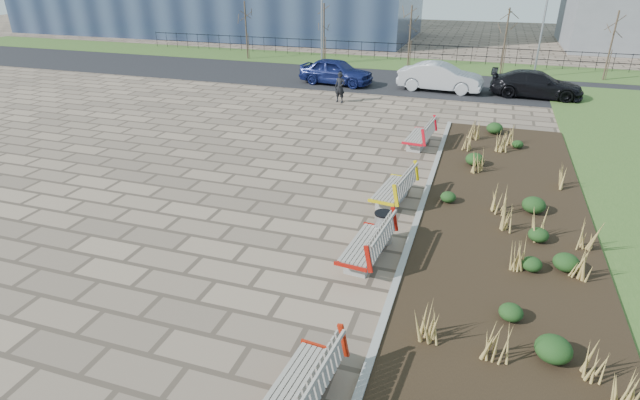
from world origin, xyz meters
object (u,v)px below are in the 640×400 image
(bench_c, at_px, (393,187))
(bench_a, at_px, (295,385))
(car_black, at_px, (536,84))
(litter_bin, at_px, (383,228))
(pedestrian, at_px, (340,87))
(car_blue, at_px, (336,71))
(car_silver, at_px, (440,77))
(lamp_east, at_px, (543,27))
(bench_d, at_px, (419,134))
(bench_b, at_px, (365,242))
(lamp_west, at_px, (322,19))

(bench_c, bearing_deg, bench_a, -82.51)
(car_black, bearing_deg, litter_bin, 167.56)
(bench_a, relative_size, pedestrian, 1.37)
(bench_c, distance_m, car_blue, 16.15)
(car_blue, bearing_deg, car_silver, -80.38)
(car_blue, bearing_deg, lamp_east, -55.25)
(bench_c, bearing_deg, car_silver, 98.38)
(pedestrian, height_order, car_silver, car_silver)
(bench_d, bearing_deg, pedestrian, 135.90)
(litter_bin, bearing_deg, bench_d, 91.68)
(car_silver, bearing_deg, litter_bin, -173.86)
(litter_bin, relative_size, lamp_east, 0.14)
(bench_a, distance_m, bench_c, 8.11)
(bench_b, relative_size, pedestrian, 1.37)
(bench_a, bearing_deg, car_silver, 96.04)
(bench_d, relative_size, lamp_east, 0.35)
(car_blue, bearing_deg, car_black, -80.73)
(pedestrian, bearing_deg, bench_d, -39.44)
(bench_b, relative_size, car_blue, 0.48)
(lamp_east, bearing_deg, bench_d, -108.05)
(bench_d, height_order, lamp_east, lamp_east)
(bench_b, relative_size, bench_d, 1.00)
(car_black, xyz_separation_m, lamp_west, (-13.76, 5.43, 2.34))
(bench_a, bearing_deg, car_blue, 110.58)
(car_silver, distance_m, lamp_west, 10.61)
(litter_bin, xyz_separation_m, car_blue, (-6.44, 17.32, 0.35))
(pedestrian, bearing_deg, bench_b, -61.46)
(bench_b, bearing_deg, pedestrian, 113.87)
(bench_c, bearing_deg, litter_bin, -77.16)
(bench_d, distance_m, litter_bin, 7.74)
(pedestrian, relative_size, lamp_west, 0.25)
(bench_c, relative_size, lamp_west, 0.35)
(lamp_east, bearing_deg, car_blue, -152.85)
(litter_bin, relative_size, pedestrian, 0.53)
(bench_b, relative_size, litter_bin, 2.57)
(bench_c, bearing_deg, bench_d, 97.49)
(lamp_west, bearing_deg, bench_d, -59.60)
(pedestrian, bearing_deg, car_blue, 119.22)
(bench_a, bearing_deg, pedestrian, 109.70)
(car_black, relative_size, lamp_east, 0.78)
(bench_d, distance_m, pedestrian, 7.44)
(bench_a, height_order, car_blue, car_blue)
(pedestrian, height_order, lamp_west, lamp_west)
(car_black, bearing_deg, car_blue, 93.63)
(bench_c, xyz_separation_m, litter_bin, (0.23, -2.42, -0.09))
(car_black, height_order, lamp_west, lamp_west)
(bench_a, height_order, car_black, car_black)
(lamp_east, bearing_deg, lamp_west, 180.00)
(car_silver, relative_size, lamp_east, 0.77)
(car_silver, relative_size, lamp_west, 0.77)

